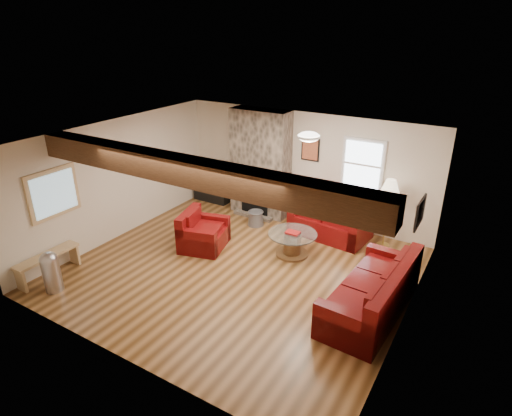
# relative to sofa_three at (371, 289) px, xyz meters

# --- Properties ---
(room) EXTENTS (8.00, 8.00, 8.00)m
(room) POSITION_rel_sofa_three_xyz_m (-2.48, -0.03, 0.82)
(room) COLOR #523315
(room) RESTS_ON ground
(floor) EXTENTS (6.00, 6.00, 0.00)m
(floor) POSITION_rel_sofa_three_xyz_m (-2.48, -0.03, -0.43)
(floor) COLOR #523315
(floor) RESTS_ON ground
(oak_beam) EXTENTS (6.00, 0.36, 0.38)m
(oak_beam) POSITION_rel_sofa_three_xyz_m (-2.48, -1.28, 1.88)
(oak_beam) COLOR #331E0F
(oak_beam) RESTS_ON room
(chimney_breast) EXTENTS (1.40, 0.67, 2.50)m
(chimney_breast) POSITION_rel_sofa_three_xyz_m (-3.48, 2.46, 0.79)
(chimney_breast) COLOR #353029
(chimney_breast) RESTS_ON floor
(back_window) EXTENTS (0.90, 0.08, 1.10)m
(back_window) POSITION_rel_sofa_three_xyz_m (-1.13, 2.68, 1.12)
(back_window) COLOR silver
(back_window) RESTS_ON room
(hatch_window) EXTENTS (0.08, 1.00, 0.90)m
(hatch_window) POSITION_rel_sofa_three_xyz_m (-5.44, -1.53, 1.02)
(hatch_window) COLOR tan
(hatch_window) RESTS_ON room
(ceiling_dome) EXTENTS (0.40, 0.40, 0.18)m
(ceiling_dome) POSITION_rel_sofa_three_xyz_m (-1.58, 0.87, 2.01)
(ceiling_dome) COLOR #F0E2CC
(ceiling_dome) RESTS_ON room
(artwork_back) EXTENTS (0.42, 0.06, 0.52)m
(artwork_back) POSITION_rel_sofa_three_xyz_m (-2.33, 2.68, 1.27)
(artwork_back) COLOR black
(artwork_back) RESTS_ON room
(artwork_right) EXTENTS (0.06, 0.55, 0.42)m
(artwork_right) POSITION_rel_sofa_three_xyz_m (0.48, 0.27, 1.32)
(artwork_right) COLOR black
(artwork_right) RESTS_ON room
(sofa_three) EXTENTS (1.06, 2.27, 0.86)m
(sofa_three) POSITION_rel_sofa_three_xyz_m (0.00, 0.00, 0.00)
(sofa_three) COLOR #470B05
(sofa_three) RESTS_ON floor
(loveseat) EXTENTS (1.72, 1.10, 0.87)m
(loveseat) POSITION_rel_sofa_three_xyz_m (-1.56, 2.20, 0.01)
(loveseat) COLOR #470B05
(loveseat) RESTS_ON floor
(armchair_red) EXTENTS (1.04, 1.12, 0.76)m
(armchair_red) POSITION_rel_sofa_three_xyz_m (-3.58, 0.36, -0.05)
(armchair_red) COLOR #470B05
(armchair_red) RESTS_ON floor
(coffee_table) EXTENTS (0.97, 0.97, 0.51)m
(coffee_table) POSITION_rel_sofa_three_xyz_m (-1.88, 1.00, -0.19)
(coffee_table) COLOR #482B17
(coffee_table) RESTS_ON floor
(tv_cabinet) EXTENTS (0.95, 0.38, 0.47)m
(tv_cabinet) POSITION_rel_sofa_three_xyz_m (-4.93, 2.50, -0.19)
(tv_cabinet) COLOR black
(tv_cabinet) RESTS_ON floor
(television) EXTENTS (0.74, 0.10, 0.43)m
(television) POSITION_rel_sofa_three_xyz_m (-4.93, 2.50, 0.26)
(television) COLOR black
(television) RESTS_ON tv_cabinet
(floor_lamp) EXTENTS (0.37, 0.37, 1.45)m
(floor_lamp) POSITION_rel_sofa_three_xyz_m (-0.43, 2.31, 0.81)
(floor_lamp) COLOR tan
(floor_lamp) RESTS_ON floor
(pine_bench) EXTENTS (0.28, 1.18, 0.44)m
(pine_bench) POSITION_rel_sofa_three_xyz_m (-5.31, -1.98, -0.21)
(pine_bench) COLOR tan
(pine_bench) RESTS_ON floor
(pedal_bin) EXTENTS (0.38, 0.38, 0.75)m
(pedal_bin) POSITION_rel_sofa_three_xyz_m (-4.85, -2.23, -0.05)
(pedal_bin) COLOR #ABAAAF
(pedal_bin) RESTS_ON floor
(coal_bucket) EXTENTS (0.37, 0.37, 0.35)m
(coal_bucket) POSITION_rel_sofa_three_xyz_m (-3.20, 1.80, -0.25)
(coal_bucket) COLOR slate
(coal_bucket) RESTS_ON floor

